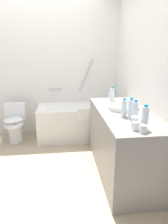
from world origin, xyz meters
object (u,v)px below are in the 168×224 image
object	(u,v)px
bathtub	(78,121)
water_bottle_4	(112,95)
sink_faucet	(135,106)
water_bottle_3	(112,96)
toilet	(15,123)
drinking_glass_2	(143,129)
water_bottle_1	(135,112)
drinking_glass_3	(136,126)
water_bottle_2	(145,118)
drinking_glass_0	(111,96)
water_bottle_5	(124,108)
sink_basin	(121,107)
water_bottle_0	(131,109)
drinking_glass_1	(135,122)

from	to	relation	value
bathtub	water_bottle_4	xyz separation A→B (m)	(0.47, -0.59, 0.60)
sink_faucet	water_bottle_3	size ratio (longest dim) A/B	0.61
toilet	drinking_glass_2	size ratio (longest dim) A/B	8.68
bathtub	water_bottle_1	bearing A→B (deg)	-72.51
water_bottle_1	water_bottle_3	world-z (taller)	water_bottle_3
water_bottle_1	drinking_glass_3	size ratio (longest dim) A/B	2.90
water_bottle_1	water_bottle_3	xyz separation A→B (m)	(-0.06, 0.72, 0.01)
water_bottle_4	water_bottle_2	bearing A→B (deg)	-89.01
water_bottle_1	water_bottle_4	size ratio (longest dim) A/B	1.22
sink_faucet	water_bottle_1	world-z (taller)	water_bottle_1
bathtub	sink_faucet	bearing A→B (deg)	-58.12
water_bottle_1	drinking_glass_0	world-z (taller)	water_bottle_1
sink_faucet	water_bottle_5	distance (m)	0.38
bathtub	drinking_glass_0	xyz separation A→B (m)	(0.47, -0.49, 0.56)
sink_basin	drinking_glass_2	size ratio (longest dim) A/B	4.27
water_bottle_4	drinking_glass_2	distance (m)	1.22
water_bottle_4	drinking_glass_3	xyz separation A→B (m)	(-0.07, -1.15, -0.05)
water_bottle_0	water_bottle_1	world-z (taller)	water_bottle_0
sink_basin	drinking_glass_3	distance (m)	0.69
toilet	drinking_glass_1	world-z (taller)	drinking_glass_1
water_bottle_3	drinking_glass_0	size ratio (longest dim) A/B	2.42
sink_faucet	water_bottle_0	bearing A→B (deg)	-117.91
water_bottle_3	water_bottle_5	size ratio (longest dim) A/B	1.16
water_bottle_0	sink_faucet	bearing A→B (deg)	62.09
drinking_glass_1	bathtub	bearing A→B (deg)	104.22
water_bottle_1	drinking_glass_0	distance (m)	1.02
water_bottle_0	drinking_glass_0	size ratio (longest dim) A/B	2.32
sink_basin	water_bottle_5	size ratio (longest dim) A/B	1.53
water_bottle_0	sink_basin	bearing A→B (deg)	89.92
water_bottle_3	drinking_glass_3	size ratio (longest dim) A/B	3.06
water_bottle_5	drinking_glass_0	size ratio (longest dim) A/B	2.09
bathtub	drinking_glass_3	world-z (taller)	bathtub
bathtub	toilet	bearing A→B (deg)	-177.71
toilet	water_bottle_5	distance (m)	2.07
water_bottle_3	water_bottle_5	distance (m)	0.55
sink_faucet	water_bottle_2	bearing A→B (deg)	-103.87
water_bottle_3	drinking_glass_2	xyz separation A→B (m)	(0.03, -1.02, -0.08)
sink_basin	water_bottle_1	bearing A→B (deg)	-88.77
water_bottle_5	drinking_glass_2	bearing A→B (deg)	-85.84
water_bottle_2	water_bottle_5	world-z (taller)	water_bottle_2
drinking_glass_0	drinking_glass_3	distance (m)	1.25
bathtub	water_bottle_0	world-z (taller)	bathtub
sink_basin	water_bottle_1	distance (m)	0.46
bathtub	water_bottle_3	xyz separation A→B (m)	(0.42, -0.79, 0.63)
bathtub	drinking_glass_1	bearing A→B (deg)	-75.78
drinking_glass_1	drinking_glass_2	distance (m)	0.16
bathtub	water_bottle_1	world-z (taller)	bathtub
sink_faucet	drinking_glass_3	bearing A→B (deg)	-110.40
water_bottle_0	water_bottle_5	size ratio (longest dim) A/B	1.11
water_bottle_3	drinking_glass_2	distance (m)	1.02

